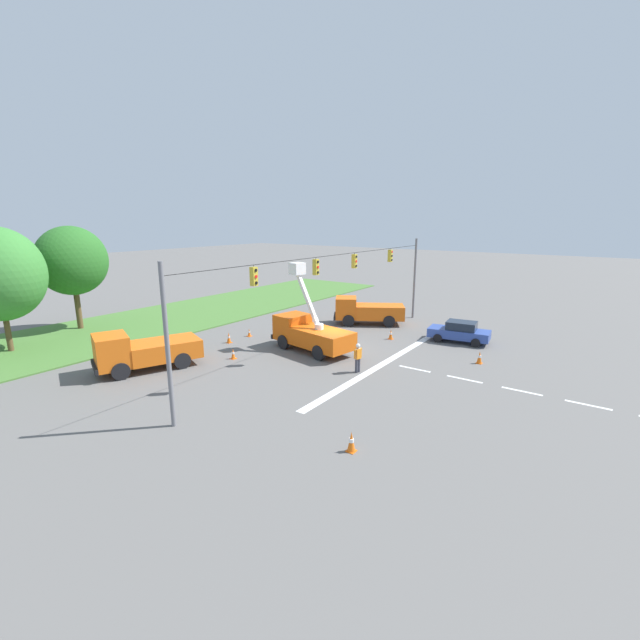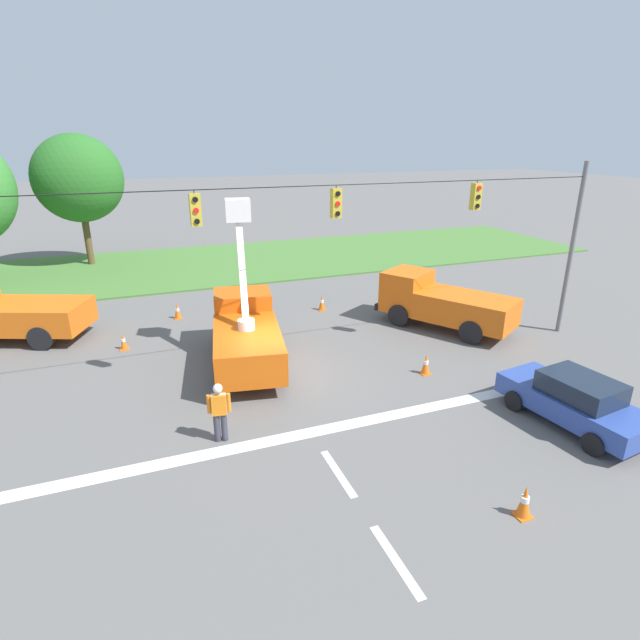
% 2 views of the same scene
% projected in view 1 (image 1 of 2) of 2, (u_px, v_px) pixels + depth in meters
% --- Properties ---
extents(ground_plane, '(200.00, 200.00, 0.00)m').
position_uv_depth(ground_plane, '(336.00, 352.00, 29.12)').
color(ground_plane, '#605E5B').
extents(grass_verge, '(56.00, 12.00, 0.10)m').
position_uv_depth(grass_verge, '(172.00, 318.00, 39.20)').
color(grass_verge, '#477533').
rests_on(grass_verge, ground).
extents(lane_markings, '(17.60, 15.25, 0.01)m').
position_uv_depth(lane_markings, '(407.00, 367.00, 26.20)').
color(lane_markings, silver).
rests_on(lane_markings, ground).
extents(signal_gantry, '(26.20, 0.33, 7.20)m').
position_uv_depth(signal_gantry, '(336.00, 286.00, 28.08)').
color(signal_gantry, slate).
rests_on(signal_gantry, ground).
extents(tree_centre, '(5.50, 4.70, 8.37)m').
position_uv_depth(tree_centre, '(72.00, 261.00, 33.99)').
color(tree_centre, brown).
rests_on(tree_centre, ground).
extents(utility_truck_bucket_lift, '(3.34, 6.44, 5.96)m').
position_uv_depth(utility_truck_bucket_lift, '(310.00, 332.00, 29.30)').
color(utility_truck_bucket_lift, '#D6560F').
rests_on(utility_truck_bucket_lift, ground).
extents(utility_truck_support_near, '(6.51, 4.53, 2.37)m').
position_uv_depth(utility_truck_support_near, '(143.00, 351.00, 25.60)').
color(utility_truck_support_near, orange).
rests_on(utility_truck_support_near, ground).
extents(utility_truck_support_far, '(4.99, 6.27, 2.31)m').
position_uv_depth(utility_truck_support_far, '(366.00, 311.00, 36.84)').
color(utility_truck_support_far, orange).
rests_on(utility_truck_support_far, ground).
extents(sedan_blue, '(2.33, 4.49, 1.56)m').
position_uv_depth(sedan_blue, '(460.00, 332.00, 31.44)').
color(sedan_blue, '#2D4799').
rests_on(sedan_blue, ground).
extents(road_worker, '(0.64, 0.31, 1.77)m').
position_uv_depth(road_worker, '(358.00, 356.00, 25.11)').
color(road_worker, '#383842').
rests_on(road_worker, ground).
extents(traffic_cone_foreground_left, '(0.36, 0.36, 0.78)m').
position_uv_depth(traffic_cone_foreground_left, '(300.00, 322.00, 36.02)').
color(traffic_cone_foreground_left, orange).
rests_on(traffic_cone_foreground_left, ground).
extents(traffic_cone_foreground_right, '(0.36, 0.36, 0.70)m').
position_uv_depth(traffic_cone_foreground_right, '(233.00, 354.00, 27.71)').
color(traffic_cone_foreground_right, orange).
rests_on(traffic_cone_foreground_right, ground).
extents(traffic_cone_mid_left, '(0.36, 0.36, 0.78)m').
position_uv_depth(traffic_cone_mid_left, '(391.00, 334.00, 32.26)').
color(traffic_cone_mid_left, orange).
rests_on(traffic_cone_mid_left, ground).
extents(traffic_cone_mid_right, '(0.36, 0.36, 0.77)m').
position_uv_depth(traffic_cone_mid_right, '(229.00, 338.00, 31.31)').
color(traffic_cone_mid_right, orange).
rests_on(traffic_cone_mid_right, ground).
extents(traffic_cone_near_bucket, '(0.36, 0.36, 0.62)m').
position_uv_depth(traffic_cone_near_bucket, '(249.00, 333.00, 33.08)').
color(traffic_cone_near_bucket, orange).
rests_on(traffic_cone_near_bucket, ground).
extents(traffic_cone_lane_edge_a, '(0.36, 0.36, 0.81)m').
position_uv_depth(traffic_cone_lane_edge_a, '(480.00, 357.00, 26.81)').
color(traffic_cone_lane_edge_a, orange).
rests_on(traffic_cone_lane_edge_a, ground).
extents(traffic_cone_lane_edge_b, '(0.36, 0.36, 0.83)m').
position_uv_depth(traffic_cone_lane_edge_b, '(351.00, 442.00, 16.60)').
color(traffic_cone_lane_edge_b, orange).
rests_on(traffic_cone_lane_edge_b, ground).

